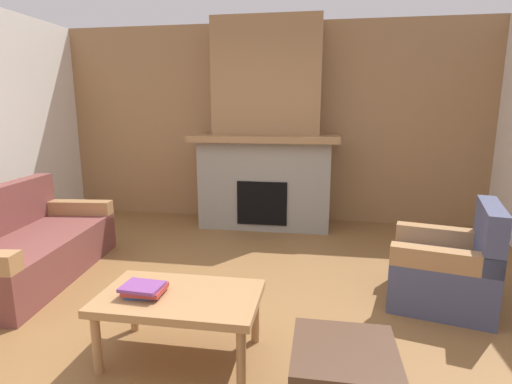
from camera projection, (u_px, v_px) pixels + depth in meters
The scene contains 8 objects.
ground at pixel (218, 320), 3.02m from camera, with size 9.00×9.00×0.00m, color brown.
wall_back_wood_panel at pixel (270, 124), 5.64m from camera, with size 6.00×0.12×2.70m, color #997047.
fireplace at pixel (266, 139), 5.32m from camera, with size 1.90×0.82×2.70m.
couch at pixel (26, 248), 3.74m from camera, with size 1.03×1.88×0.85m.
armchair at pixel (448, 269), 3.24m from camera, with size 0.92×0.92×0.85m.
coffee_table at pixel (180, 302), 2.51m from camera, with size 1.00×0.60×0.43m.
ottoman at pixel (343, 384), 2.02m from camera, with size 0.52×0.52×0.40m, color #4C3323.
book_stack_near_edge at pixel (144, 289), 2.48m from camera, with size 0.25×0.22×0.07m.
Camera 1 is at (0.73, -2.68, 1.57)m, focal length 28.07 mm.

